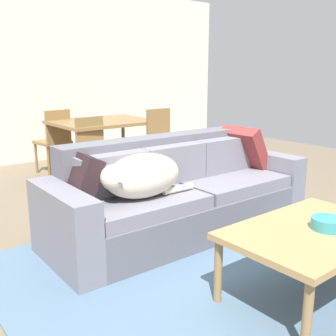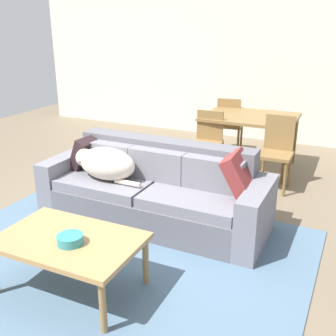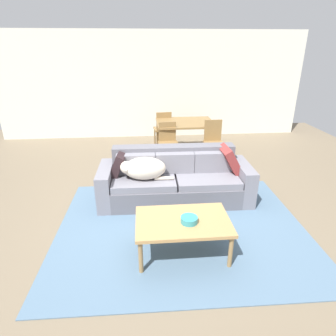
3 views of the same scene
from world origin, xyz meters
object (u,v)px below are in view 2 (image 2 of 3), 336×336
(dining_chair_far_left, at_px, (229,122))
(coffee_table, at_px, (69,244))
(dining_chair_near_left, at_px, (207,140))
(dining_chair_near_right, at_px, (277,149))
(couch, at_px, (155,192))
(bowl_on_coffee_table, at_px, (70,239))
(dining_table, at_px, (250,120))
(throw_pillow_by_left_arm, at_px, (87,153))
(dog_on_left_cushion, at_px, (105,163))
(throw_pillow_by_right_arm, at_px, (241,175))

(dining_chair_far_left, bearing_deg, coffee_table, 82.48)
(dining_chair_near_left, height_order, dining_chair_near_right, dining_chair_near_right)
(coffee_table, relative_size, dining_chair_far_left, 1.23)
(couch, height_order, bowl_on_coffee_table, couch)
(dining_table, relative_size, dining_chair_near_right, 1.37)
(couch, relative_size, dining_chair_far_left, 2.69)
(throw_pillow_by_left_arm, height_order, bowl_on_coffee_table, throw_pillow_by_left_arm)
(dining_chair_far_left, bearing_deg, couch, 83.29)
(couch, xyz_separation_m, dining_chair_far_left, (0.00, 2.62, 0.17))
(dining_chair_near_left, xyz_separation_m, dining_chair_near_right, (0.94, -0.08, 0.02))
(bowl_on_coffee_table, xyz_separation_m, dining_chair_far_left, (-0.00, 4.02, 0.00))
(coffee_table, bearing_deg, dog_on_left_cushion, 110.29)
(dining_chair_near_left, bearing_deg, dining_chair_far_left, 87.65)
(dining_chair_near_right, bearing_deg, dining_chair_far_left, 129.53)
(dog_on_left_cushion, relative_size, throw_pillow_by_left_arm, 2.15)
(throw_pillow_by_right_arm, bearing_deg, dining_chair_near_right, 86.88)
(dining_chair_near_right, height_order, dining_chair_far_left, dining_chair_near_right)
(coffee_table, xyz_separation_m, dining_table, (0.52, 3.42, 0.28))
(dog_on_left_cushion, height_order, throw_pillow_by_left_arm, throw_pillow_by_left_arm)
(dog_on_left_cushion, relative_size, coffee_table, 0.73)
(dog_on_left_cushion, bearing_deg, throw_pillow_by_left_arm, 151.72)
(dog_on_left_cushion, relative_size, dining_table, 0.63)
(dining_table, bearing_deg, throw_pillow_by_right_arm, -78.13)
(bowl_on_coffee_table, height_order, dining_chair_near_left, dining_chair_near_left)
(throw_pillow_by_right_arm, height_order, coffee_table, throw_pillow_by_right_arm)
(throw_pillow_by_left_arm, relative_size, bowl_on_coffee_table, 1.88)
(dining_table, bearing_deg, dog_on_left_cushion, -113.14)
(couch, height_order, coffee_table, couch)
(throw_pillow_by_left_arm, relative_size, throw_pillow_by_right_arm, 0.85)
(throw_pillow_by_left_arm, bearing_deg, couch, -4.24)
(throw_pillow_by_right_arm, xyz_separation_m, dining_chair_near_left, (-0.86, 1.49, -0.14))
(couch, xyz_separation_m, dining_chair_near_right, (0.96, 1.45, 0.19))
(coffee_table, relative_size, bowl_on_coffee_table, 5.58)
(dog_on_left_cushion, distance_m, throw_pillow_by_right_arm, 1.40)
(couch, distance_m, bowl_on_coffee_table, 1.41)
(dining_table, bearing_deg, dining_chair_near_right, -51.51)
(dining_table, relative_size, dining_chair_near_left, 1.45)
(dining_table, distance_m, dining_chair_near_right, 0.83)
(dining_chair_far_left, bearing_deg, throw_pillow_by_right_arm, 102.26)
(couch, height_order, dining_table, couch)
(bowl_on_coffee_table, height_order, dining_chair_far_left, dining_chair_far_left)
(throw_pillow_by_right_arm, bearing_deg, bowl_on_coffee_table, -121.59)
(dog_on_left_cushion, height_order, bowl_on_coffee_table, dog_on_left_cushion)
(dog_on_left_cushion, distance_m, dining_table, 2.43)
(couch, distance_m, dining_chair_far_left, 2.63)
(coffee_table, distance_m, dining_chair_far_left, 3.96)
(dog_on_left_cushion, relative_size, bowl_on_coffee_table, 4.04)
(dining_chair_near_right, xyz_separation_m, dining_chair_far_left, (-0.96, 1.17, -0.02))
(throw_pillow_by_left_arm, relative_size, dining_chair_far_left, 0.42)
(coffee_table, distance_m, dining_chair_near_right, 2.97)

